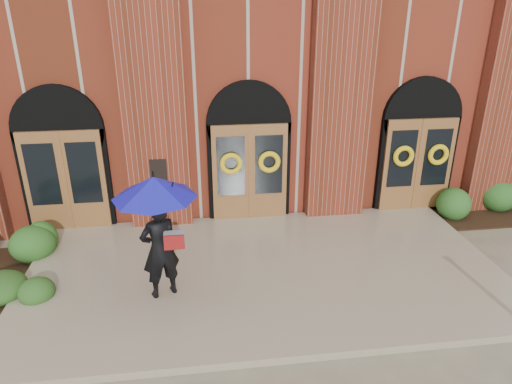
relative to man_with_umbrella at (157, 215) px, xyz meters
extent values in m
plane|color=gray|center=(2.08, 0.48, -1.86)|extent=(90.00, 90.00, 0.00)
cube|color=gray|center=(2.08, 0.63, -1.78)|extent=(10.00, 5.30, 0.15)
cube|color=maroon|center=(2.08, 9.38, 1.64)|extent=(16.00, 12.00, 7.00)
cube|color=black|center=(-0.17, 2.95, -0.21)|extent=(0.40, 0.05, 0.55)
cube|color=maroon|center=(-0.17, 3.21, 1.64)|extent=(1.50, 0.45, 7.00)
cube|color=maroon|center=(4.33, 3.21, 1.64)|extent=(1.50, 0.45, 7.00)
cube|color=maroon|center=(8.83, 3.21, 1.64)|extent=(1.50, 0.45, 7.00)
cube|color=brown|center=(-2.42, 3.19, -0.46)|extent=(1.90, 0.10, 2.50)
cylinder|color=black|center=(-2.42, 3.33, 0.79)|extent=(2.10, 0.22, 2.10)
cube|color=brown|center=(2.08, 3.19, -0.46)|extent=(1.90, 0.10, 2.50)
cylinder|color=black|center=(2.08, 3.33, 0.79)|extent=(2.10, 0.22, 2.10)
cube|color=brown|center=(6.58, 3.19, -0.46)|extent=(1.90, 0.10, 2.50)
cylinder|color=black|center=(6.58, 3.33, 0.79)|extent=(2.10, 0.22, 2.10)
torus|color=yellow|center=(1.60, 3.07, -0.16)|extent=(0.57, 0.13, 0.57)
torus|color=yellow|center=(2.56, 3.07, -0.16)|extent=(0.57, 0.13, 0.57)
torus|color=yellow|center=(6.10, 3.07, -0.16)|extent=(0.57, 0.13, 0.57)
torus|color=yellow|center=(7.06, 3.07, -0.16)|extent=(0.57, 0.13, 0.57)
imported|color=black|center=(0.00, 0.00, -0.72)|extent=(0.85, 0.72, 1.98)
cone|color=#1615A6|center=(0.00, 0.00, 0.53)|extent=(2.01, 2.01, 0.40)
cylinder|color=black|center=(0.05, -0.05, 0.01)|extent=(0.02, 0.02, 0.65)
cube|color=#B0B3B6|center=(0.29, -0.16, -0.45)|extent=(0.41, 0.32, 0.29)
cube|color=maroon|center=(0.29, -0.26, -0.45)|extent=(0.35, 0.17, 0.29)
ellipsoid|color=#26531D|center=(8.64, 2.68, -1.45)|extent=(3.16, 1.26, 0.81)
ellipsoid|color=#274D1A|center=(-3.02, 0.13, -1.61)|extent=(1.37, 1.17, 0.48)
camera|label=1|loc=(0.79, -7.61, 3.55)|focal=32.00mm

